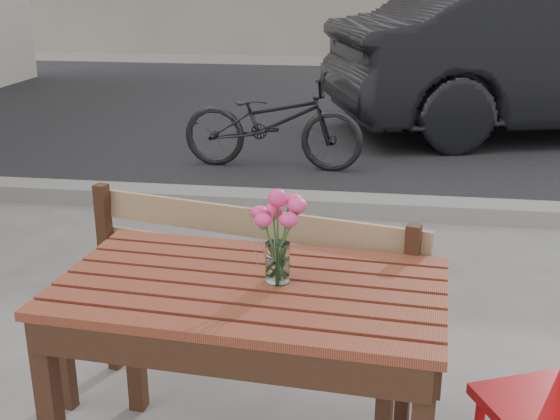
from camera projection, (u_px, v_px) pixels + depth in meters
name	position (u px, v px, depth m)	size (l,w,h in m)	color
street	(323.00, 141.00, 6.98)	(30.00, 8.12, 0.12)	black
main_table	(250.00, 318.00, 2.20)	(1.24, 0.79, 0.74)	maroon
main_bench	(237.00, 289.00, 2.61)	(1.43, 0.71, 0.86)	#92754B
main_vase	(278.00, 225.00, 2.11)	(0.16, 0.16, 0.30)	white
bicycle	(273.00, 121.00, 6.02)	(0.55, 1.57, 0.82)	black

